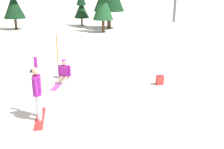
{
  "coord_description": "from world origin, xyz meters",
  "views": [
    {
      "loc": [
        -2.44,
        -5.79,
        4.11
      ],
      "look_at": [
        -1.37,
        3.44,
        1.0
      ],
      "focal_mm": 41.44,
      "sensor_mm": 36.0,
      "label": 1
    }
  ],
  "objects_px": {
    "backpack_red": "(160,80)",
    "snowboarder_midground": "(37,92)",
    "pine_tree_twin": "(13,1)",
    "pine_tree_young": "(81,6)",
    "pine_tree_tall": "(103,0)",
    "snowboarder_background": "(63,73)",
    "trail_marker_pole": "(57,51)"
  },
  "relations": [
    {
      "from": "snowboarder_background",
      "to": "pine_tree_tall",
      "type": "bearing_deg",
      "value": 77.47
    },
    {
      "from": "pine_tree_twin",
      "to": "pine_tree_young",
      "type": "bearing_deg",
      "value": 17.32
    },
    {
      "from": "backpack_red",
      "to": "pine_tree_tall",
      "type": "distance_m",
      "value": 15.01
    },
    {
      "from": "backpack_red",
      "to": "pine_tree_twin",
      "type": "distance_m",
      "value": 20.45
    },
    {
      "from": "snowboarder_midground",
      "to": "pine_tree_twin",
      "type": "xyz_separation_m",
      "value": [
        -5.33,
        20.18,
        1.89
      ]
    },
    {
      "from": "trail_marker_pole",
      "to": "pine_tree_young",
      "type": "xyz_separation_m",
      "value": [
        1.37,
        16.42,
        1.25
      ]
    },
    {
      "from": "pine_tree_young",
      "to": "trail_marker_pole",
      "type": "bearing_deg",
      "value": -94.79
    },
    {
      "from": "backpack_red",
      "to": "pine_tree_tall",
      "type": "relative_size",
      "value": 0.09
    },
    {
      "from": "backpack_red",
      "to": "trail_marker_pole",
      "type": "relative_size",
      "value": 0.25
    },
    {
      "from": "snowboarder_midground",
      "to": "pine_tree_young",
      "type": "bearing_deg",
      "value": 86.15
    },
    {
      "from": "snowboarder_midground",
      "to": "backpack_red",
      "type": "height_order",
      "value": "snowboarder_midground"
    },
    {
      "from": "snowboarder_midground",
      "to": "pine_tree_tall",
      "type": "relative_size",
      "value": 0.37
    },
    {
      "from": "snowboarder_background",
      "to": "pine_tree_tall",
      "type": "xyz_separation_m",
      "value": [
        3.0,
        13.51,
        2.7
      ]
    },
    {
      "from": "backpack_red",
      "to": "pine_tree_twin",
      "type": "height_order",
      "value": "pine_tree_twin"
    },
    {
      "from": "snowboarder_midground",
      "to": "snowboarder_background",
      "type": "height_order",
      "value": "snowboarder_midground"
    },
    {
      "from": "backpack_red",
      "to": "trail_marker_pole",
      "type": "bearing_deg",
      "value": 145.57
    },
    {
      "from": "pine_tree_twin",
      "to": "snowboarder_midground",
      "type": "bearing_deg",
      "value": -75.19
    },
    {
      "from": "snowboarder_midground",
      "to": "pine_tree_twin",
      "type": "relative_size",
      "value": 0.39
    },
    {
      "from": "backpack_red",
      "to": "snowboarder_midground",
      "type": "bearing_deg",
      "value": -151.44
    },
    {
      "from": "snowboarder_midground",
      "to": "pine_tree_tall",
      "type": "bearing_deg",
      "value": 78.44
    },
    {
      "from": "snowboarder_background",
      "to": "trail_marker_pole",
      "type": "xyz_separation_m",
      "value": [
        -0.42,
        2.07,
        0.6
      ]
    },
    {
      "from": "backpack_red",
      "to": "pine_tree_twin",
      "type": "relative_size",
      "value": 0.09
    },
    {
      "from": "snowboarder_midground",
      "to": "pine_tree_twin",
      "type": "distance_m",
      "value": 20.95
    },
    {
      "from": "snowboarder_midground",
      "to": "pine_tree_tall",
      "type": "xyz_separation_m",
      "value": [
        3.54,
        17.33,
        2.06
      ]
    },
    {
      "from": "backpack_red",
      "to": "pine_tree_young",
      "type": "relative_size",
      "value": 0.12
    },
    {
      "from": "snowboarder_midground",
      "to": "pine_tree_young",
      "type": "relative_size",
      "value": 0.51
    },
    {
      "from": "snowboarder_midground",
      "to": "snowboarder_background",
      "type": "distance_m",
      "value": 3.92
    },
    {
      "from": "pine_tree_tall",
      "to": "snowboarder_background",
      "type": "bearing_deg",
      "value": -102.53
    },
    {
      "from": "snowboarder_midground",
      "to": "trail_marker_pole",
      "type": "distance_m",
      "value": 5.89
    },
    {
      "from": "backpack_red",
      "to": "pine_tree_twin",
      "type": "xyz_separation_m",
      "value": [
        -10.19,
        17.53,
        2.64
      ]
    },
    {
      "from": "snowboarder_background",
      "to": "pine_tree_tall",
      "type": "distance_m",
      "value": 14.1
    },
    {
      "from": "snowboarder_background",
      "to": "pine_tree_twin",
      "type": "height_order",
      "value": "pine_tree_twin"
    }
  ]
}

